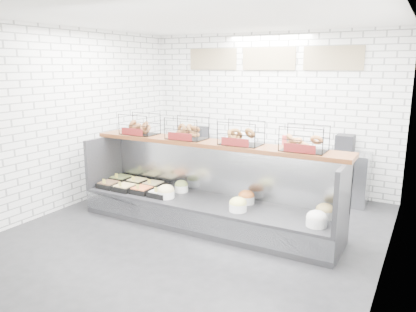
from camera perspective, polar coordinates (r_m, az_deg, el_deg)
The scene contains 5 objects.
ground at distance 6.01m, azimuth -1.75°, elevation -10.69°, with size 5.50×5.50×0.00m, color black.
room_shell at distance 6.05m, azimuth 1.09°, elevation 9.61°, with size 5.02×5.51×3.01m.
display_case at distance 6.17m, azimuth -0.25°, elevation -6.77°, with size 4.00×0.90×1.20m.
bagel_shelf at distance 6.05m, azimuth 0.69°, elevation 3.05°, with size 4.10×0.50×0.40m.
prep_counter at distance 7.93m, azimuth 7.28°, elevation -1.38°, with size 4.00×0.60×1.20m.
Camera 1 is at (2.85, -4.72, 2.38)m, focal length 35.00 mm.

